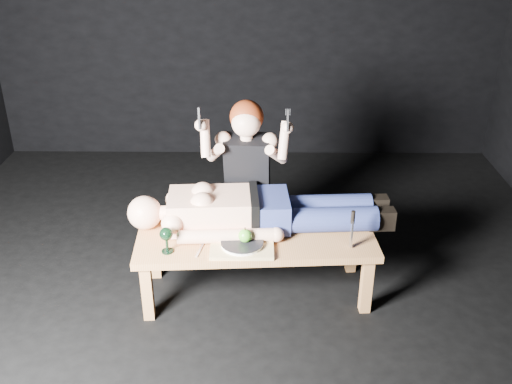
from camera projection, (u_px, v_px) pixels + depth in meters
ground at (238, 295)px, 4.01m from camera, size 5.00×5.00×0.00m
back_wall at (246, 7)px, 5.56m from camera, size 5.00×0.00×5.00m
table at (256, 265)px, 3.93m from camera, size 1.59×0.68×0.45m
lying_man at (263, 206)px, 3.90m from camera, size 1.75×0.63×0.29m
kneeling_woman at (248, 177)px, 4.20m from camera, size 0.73×0.80×1.28m
serving_tray at (242, 247)px, 3.69m from camera, size 0.40×0.29×0.02m
plate at (242, 244)px, 3.68m from camera, size 0.27×0.27×0.02m
apple at (245, 236)px, 3.67m from camera, size 0.09×0.09×0.09m
goblet at (167, 240)px, 3.62m from camera, size 0.09×0.09×0.17m
fork_flat at (200, 250)px, 3.68m from camera, size 0.04×0.17×0.01m
knife_flat at (260, 250)px, 3.68m from camera, size 0.03×0.17×0.01m
spoon_flat at (258, 245)px, 3.73m from camera, size 0.13×0.13×0.01m
carving_knife at (352, 230)px, 3.65m from camera, size 0.04×0.04×0.26m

